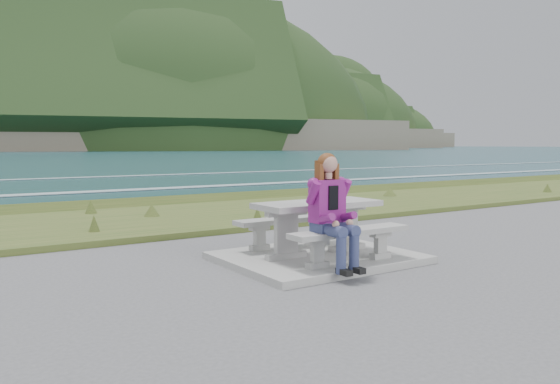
{
  "coord_description": "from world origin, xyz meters",
  "views": [
    {
      "loc": [
        -4.65,
        -6.07,
        1.65
      ],
      "look_at": [
        0.15,
        1.2,
        0.89
      ],
      "focal_mm": 35.0,
      "sensor_mm": 36.0,
      "label": 1
    }
  ],
  "objects_px": {
    "bench_seaward": "(290,224)",
    "seated_woman": "(335,227)",
    "picnic_table": "(318,213)",
    "bench_landward": "(350,237)"
  },
  "relations": [
    {
      "from": "bench_seaward",
      "to": "seated_woman",
      "type": "relative_size",
      "value": 1.24
    },
    {
      "from": "picnic_table",
      "to": "bench_seaward",
      "type": "relative_size",
      "value": 1.0
    },
    {
      "from": "bench_landward",
      "to": "bench_seaward",
      "type": "relative_size",
      "value": 1.0
    },
    {
      "from": "picnic_table",
      "to": "bench_landward",
      "type": "xyz_separation_m",
      "value": [
        0.0,
        -0.7,
        -0.23
      ]
    },
    {
      "from": "bench_landward",
      "to": "seated_woman",
      "type": "height_order",
      "value": "seated_woman"
    },
    {
      "from": "bench_landward",
      "to": "seated_woman",
      "type": "xyz_separation_m",
      "value": [
        -0.38,
        -0.14,
        0.18
      ]
    },
    {
      "from": "bench_seaward",
      "to": "seated_woman",
      "type": "height_order",
      "value": "seated_woman"
    },
    {
      "from": "seated_woman",
      "to": "bench_seaward",
      "type": "bearing_deg",
      "value": 77.71
    },
    {
      "from": "bench_seaward",
      "to": "seated_woman",
      "type": "distance_m",
      "value": 1.59
    },
    {
      "from": "bench_landward",
      "to": "seated_woman",
      "type": "bearing_deg",
      "value": -159.97
    }
  ]
}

